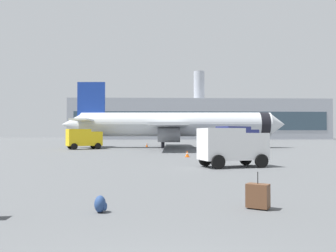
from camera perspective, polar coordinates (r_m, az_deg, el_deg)
The scene contains 10 objects.
airplane_at_gate at distance 55.61m, azimuth 0.98°, elevation 0.21°, with size 35.73×32.20×10.50m.
service_truck at distance 51.42m, azimuth -13.62°, elevation -1.92°, with size 5.28×4.14×2.90m.
fuel_truck at distance 48.23m, azimuth 11.28°, elevation -1.78°, with size 6.32×5.33×3.20m.
cargo_van at distance 23.71m, azimuth 10.38°, elevation -3.13°, with size 4.76×3.22×2.60m.
safety_cone_near at distance 33.26m, azimuth 3.16°, elevation -4.59°, with size 0.44×0.44×0.61m.
safety_cone_mid at distance 58.76m, azimuth -3.49°, elevation -3.09°, with size 0.44×0.44×0.70m.
safety_cone_far at distance 57.55m, azimuth 14.09°, elevation -3.15°, with size 0.44×0.44×0.61m.
rolling_suitcase at distance 10.88m, azimuth 14.48°, elevation -10.97°, with size 0.75×0.69×1.10m.
traveller_backpack at distance 10.29m, azimuth -10.96°, elevation -12.45°, with size 0.36×0.40×0.48m.
terminal_building at distance 143.34m, azimuth 5.01°, elevation 1.06°, with size 102.03×20.31×27.81m.
Camera 1 is at (-0.03, -4.17, 2.23)m, focal length 37.28 mm.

